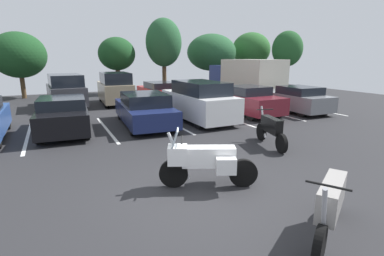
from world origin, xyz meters
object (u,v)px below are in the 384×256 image
Objects in this scene: car_grey at (294,99)px; car_white at (199,101)px; car_far_red at (159,92)px; car_maroon at (247,101)px; car_navy at (144,109)px; motorcycle_touring at (205,160)px; car_black at (63,115)px; motorcycle_third at (271,129)px; car_far_charcoal at (66,91)px; motorcycle_second at (331,204)px; car_far_tan at (115,88)px; box_truck at (246,78)px.

car_white is at bearing 178.44° from car_grey.
car_far_red is at bearing 128.35° from car_grey.
car_navy is at bearing -178.45° from car_maroon.
motorcycle_touring is 7.51m from car_black.
car_black is 0.98× the size of car_far_red.
car_far_red reaches higher than motorcycle_third.
car_black reaches higher than car_far_red.
car_black is at bearing 178.17° from car_navy.
car_white is at bearing -51.82° from car_far_charcoal.
car_white is at bearing -174.69° from car_maroon.
car_far_red is (3.65, 13.60, 0.03)m from motorcycle_touring.
motorcycle_second is 0.46× the size of car_far_tan.
car_white is at bearing 64.24° from motorcycle_touring.
motorcycle_third is 0.48× the size of car_black.
car_white is 8.95m from car_far_charcoal.
car_white reaches higher than car_maroon.
car_far_charcoal is at bearing 112.63° from car_navy.
car_far_red is (-5.53, 7.00, -0.02)m from car_grey.
box_truck reaches higher than car_far_tan.
car_far_tan reaches higher than car_far_red.
motorcycle_third is 0.44× the size of car_white.
car_navy is at bearing 177.26° from car_white.
car_black is at bearing 110.81° from motorcycle_second.
car_far_red is at bearing 74.96° from motorcycle_touring.
car_navy is 5.67m from car_maroon.
motorcycle_touring is 6.92m from car_navy.
motorcycle_second is 10.32m from car_black.
car_black is at bearing -179.70° from car_maroon.
motorcycle_touring reaches higher than motorcycle_second.
car_black is 3.33m from car_navy.
car_far_red is 6.58m from box_truck.
car_maroon is (6.29, 7.05, 0.08)m from motorcycle_touring.
car_black is 1.00× the size of car_far_tan.
motorcycle_third is 0.43× the size of car_navy.
car_white is 8.93m from box_truck.
box_truck is at bearing 30.62° from car_navy.
motorcycle_third is 11.68m from car_far_red.
motorcycle_touring is 14.08m from car_far_red.
car_white is at bearing -93.25° from car_far_red.
car_far_charcoal is (-3.22, 16.45, 0.39)m from motorcycle_second.
motorcycle_second is 11.07m from car_maroon.
car_white is 7.41m from car_far_tan.
box_truck is (9.40, -1.21, 0.50)m from car_far_tan.
motorcycle_third is at bearing -59.22° from car_navy.
car_grey is 1.00× the size of car_far_red.
motorcycle_touring is at bearing -115.76° from car_white.
car_far_charcoal is at bearing 101.06° from motorcycle_second.
car_white is (5.98, -0.23, 0.21)m from car_black.
car_black is 7.53m from car_far_tan.
car_grey is (5.62, 4.68, 0.12)m from motorcycle_third.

